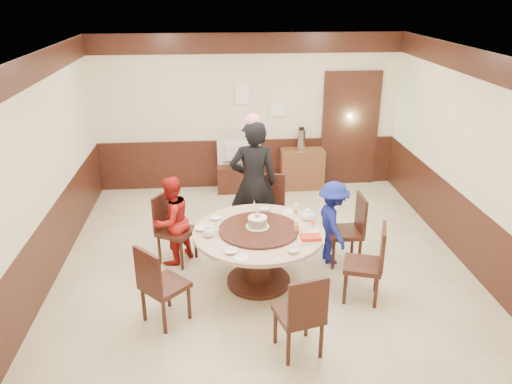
{
  "coord_description": "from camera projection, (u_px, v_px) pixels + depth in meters",
  "views": [
    {
      "loc": [
        -0.61,
        -5.88,
        3.55
      ],
      "look_at": [
        -0.11,
        -0.02,
        1.1
      ],
      "focal_mm": 35.0,
      "sensor_mm": 36.0,
      "label": 1
    }
  ],
  "objects": [
    {
      "name": "room",
      "position": [
        265.0,
        192.0,
        6.42
      ],
      "size": [
        6.0,
        6.04,
        2.84
      ],
      "color": "beige",
      "rests_on": "ground"
    },
    {
      "name": "banquet_table",
      "position": [
        259.0,
        246.0,
        6.22
      ],
      "size": [
        1.63,
        1.63,
        0.78
      ],
      "color": "#361711",
      "rests_on": "ground"
    },
    {
      "name": "chair_0",
      "position": [
        345.0,
        242.0,
        6.81
      ],
      "size": [
        0.45,
        0.44,
        0.97
      ],
      "rotation": [
        0.0,
        0.0,
        1.58
      ],
      "color": "#361711",
      "rests_on": "ground"
    },
    {
      "name": "chair_1",
      "position": [
        270.0,
        220.0,
        7.44
      ],
      "size": [
        0.51,
        0.52,
        0.97
      ],
      "rotation": [
        0.0,
        0.0,
        2.95
      ],
      "color": "#361711",
      "rests_on": "ground"
    },
    {
      "name": "chair_2",
      "position": [
        176.0,
        241.0,
        6.84
      ],
      "size": [
        0.6,
        0.6,
        0.97
      ],
      "rotation": [
        0.0,
        0.0,
        4.19
      ],
      "color": "#361711",
      "rests_on": "ground"
    },
    {
      "name": "chair_3",
      "position": [
        164.0,
        297.0,
        5.6
      ],
      "size": [
        0.62,
        0.62,
        0.97
      ],
      "rotation": [
        0.0,
        0.0,
        5.48
      ],
      "color": "#361711",
      "rests_on": "ground"
    },
    {
      "name": "chair_4",
      "position": [
        299.0,
        327.0,
        5.11
      ],
      "size": [
        0.53,
        0.54,
        0.97
      ],
      "rotation": [
        0.0,
        0.0,
        6.53
      ],
      "color": "#361711",
      "rests_on": "ground"
    },
    {
      "name": "chair_5",
      "position": [
        363.0,
        276.0,
        6.01
      ],
      "size": [
        0.56,
        0.55,
        0.97
      ],
      "rotation": [
        0.0,
        0.0,
        7.54
      ],
      "color": "#361711",
      "rests_on": "ground"
    },
    {
      "name": "person_standing",
      "position": [
        253.0,
        183.0,
        7.13
      ],
      "size": [
        0.69,
        0.47,
        1.86
      ],
      "primitive_type": "imported",
      "rotation": [
        0.0,
        0.0,
        3.17
      ],
      "color": "black",
      "rests_on": "ground"
    },
    {
      "name": "person_red",
      "position": [
        171.0,
        221.0,
        6.7
      ],
      "size": [
        0.75,
        0.76,
        1.24
      ],
      "primitive_type": "imported",
      "rotation": [
        0.0,
        0.0,
        3.97
      ],
      "color": "#AB1B16",
      "rests_on": "ground"
    },
    {
      "name": "person_blue",
      "position": [
        333.0,
        223.0,
        6.72
      ],
      "size": [
        0.51,
        0.79,
        1.17
      ],
      "primitive_type": "imported",
      "rotation": [
        0.0,
        0.0,
        1.67
      ],
      "color": "navy",
      "rests_on": "ground"
    },
    {
      "name": "birthday_cake",
      "position": [
        258.0,
        222.0,
        6.14
      ],
      "size": [
        0.29,
        0.29,
        0.2
      ],
      "color": "white",
      "rests_on": "banquet_table"
    },
    {
      "name": "teapot_left",
      "position": [
        209.0,
        232.0,
        5.97
      ],
      "size": [
        0.17,
        0.15,
        0.13
      ],
      "primitive_type": "ellipsoid",
      "color": "white",
      "rests_on": "banquet_table"
    },
    {
      "name": "teapot_right",
      "position": [
        307.0,
        216.0,
        6.4
      ],
      "size": [
        0.17,
        0.15,
        0.13
      ],
      "primitive_type": "ellipsoid",
      "color": "white",
      "rests_on": "banquet_table"
    },
    {
      "name": "bowl_0",
      "position": [
        216.0,
        218.0,
        6.43
      ],
      "size": [
        0.14,
        0.14,
        0.03
      ],
      "primitive_type": "imported",
      "color": "white",
      "rests_on": "banquet_table"
    },
    {
      "name": "bowl_1",
      "position": [
        293.0,
        250.0,
        5.63
      ],
      "size": [
        0.14,
        0.14,
        0.04
      ],
      "primitive_type": "imported",
      "color": "white",
      "rests_on": "banquet_table"
    },
    {
      "name": "bowl_2",
      "position": [
        231.0,
        251.0,
        5.63
      ],
      "size": [
        0.15,
        0.15,
        0.04
      ],
      "primitive_type": "imported",
      "color": "white",
      "rests_on": "banquet_table"
    },
    {
      "name": "bowl_3",
      "position": [
        313.0,
        233.0,
        6.04
      ],
      "size": [
        0.15,
        0.15,
        0.05
      ],
      "primitive_type": "imported",
      "color": "white",
      "rests_on": "banquet_table"
    },
    {
      "name": "bowl_4",
      "position": [
        202.0,
        228.0,
        6.15
      ],
      "size": [
        0.17,
        0.17,
        0.04
      ],
      "primitive_type": "imported",
      "color": "white",
      "rests_on": "banquet_table"
    },
    {
      "name": "bowl_5",
      "position": [
        265.0,
        209.0,
        6.67
      ],
      "size": [
        0.14,
        0.14,
        0.04
      ],
      "primitive_type": "imported",
      "color": "white",
      "rests_on": "banquet_table"
    },
    {
      "name": "saucer_near",
      "position": [
        242.0,
        258.0,
        5.52
      ],
      "size": [
        0.18,
        0.18,
        0.01
      ],
      "primitive_type": "cylinder",
      "color": "white",
      "rests_on": "banquet_table"
    },
    {
      "name": "saucer_far",
      "position": [
        289.0,
        212.0,
        6.63
      ],
      "size": [
        0.18,
        0.18,
        0.01
      ],
      "primitive_type": "cylinder",
      "color": "white",
      "rests_on": "banquet_table"
    },
    {
      "name": "shrimp_platter",
      "position": [
        311.0,
        238.0,
        5.89
      ],
      "size": [
        0.3,
        0.2,
        0.06
      ],
      "color": "white",
      "rests_on": "banquet_table"
    },
    {
      "name": "bottle_0",
      "position": [
        296.0,
        226.0,
        6.07
      ],
      "size": [
        0.06,
        0.06,
        0.16
      ],
      "primitive_type": "cylinder",
      "color": "white",
      "rests_on": "banquet_table"
    },
    {
      "name": "bottle_1",
      "position": [
        312.0,
        221.0,
        6.21
      ],
      "size": [
        0.06,
        0.06,
        0.16
      ],
      "primitive_type": "cylinder",
      "color": "white",
      "rests_on": "banquet_table"
    },
    {
      "name": "bottle_2",
      "position": [
        296.0,
        210.0,
        6.51
      ],
      "size": [
        0.06,
        0.06,
        0.16
      ],
      "primitive_type": "cylinder",
      "color": "white",
      "rests_on": "banquet_table"
    },
    {
      "name": "tv_stand",
      "position": [
        240.0,
        177.0,
        9.24
      ],
      "size": [
        0.85,
        0.45,
        0.5
      ],
      "primitive_type": "cube",
      "color": "#361711",
      "rests_on": "ground"
    },
    {
      "name": "television",
      "position": [
        240.0,
        153.0,
        9.06
      ],
      "size": [
        0.82,
        0.22,
        0.47
      ],
      "primitive_type": "imported",
      "rotation": [
        0.0,
        0.0,
        3.28
      ],
      "color": "#959598",
      "rests_on": "tv_stand"
    },
    {
      "name": "side_cabinet",
      "position": [
        302.0,
        169.0,
        9.31
      ],
      "size": [
        0.8,
        0.4,
        0.75
      ],
      "primitive_type": "cube",
      "color": "brown",
      "rests_on": "ground"
    },
    {
      "name": "thermos",
      "position": [
        301.0,
        140.0,
        9.1
      ],
      "size": [
        0.15,
        0.15,
        0.38
      ],
      "primitive_type": "cylinder",
      "color": "silver",
      "rests_on": "side_cabinet"
    },
    {
      "name": "notice_left",
      "position": [
        242.0,
        94.0,
        8.86
      ],
      "size": [
        0.25,
        0.0,
        0.35
      ],
      "primitive_type": "cube",
      "color": "white",
      "rests_on": "room"
    },
    {
      "name": "notice_right",
      "position": [
        278.0,
        110.0,
        9.03
      ],
      "size": [
        0.3,
        0.0,
        0.22
      ],
      "primitive_type": "cube",
      "color": "white",
      "rests_on": "room"
    }
  ]
}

